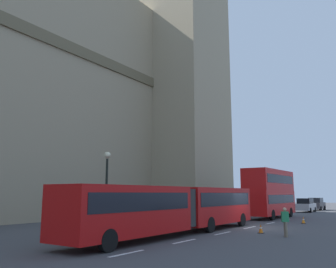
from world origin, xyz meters
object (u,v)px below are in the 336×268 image
articulated_bus (177,206)px  pedestrian_near_cones (285,221)px  traffic_cone_middle (303,220)px  sedan_lead (306,205)px  sedan_trailing (316,204)px  double_decker_bus (270,191)px  traffic_cone_west (261,229)px  street_lamp (106,185)px

articulated_bus → pedestrian_near_cones: bearing=-66.9°
articulated_bus → traffic_cone_middle: size_ratio=30.81×
sedan_lead → sedan_trailing: (6.88, 0.05, 0.00)m
double_decker_bus → traffic_cone_middle: bearing=-137.9°
double_decker_bus → articulated_bus: bearing=-180.0°
traffic_cone_west → street_lamp: (-5.34, 8.49, 2.77)m
articulated_bus → sedan_trailing: 39.01m
double_decker_bus → pedestrian_near_cones: bearing=-158.8°
sedan_trailing → street_lamp: 41.00m
sedan_trailing → street_lamp: street_lamp is taller
traffic_cone_middle → street_lamp: 17.25m
traffic_cone_middle → street_lamp: street_lamp is taller
traffic_cone_west → street_lamp: bearing=122.2°
articulated_bus → sedan_trailing: size_ratio=4.06×
articulated_bus → pedestrian_near_cones: (2.52, -5.90, -0.83)m
double_decker_bus → traffic_cone_west: size_ratio=16.23×
street_lamp → pedestrian_near_cones: size_ratio=3.12×
articulated_bus → traffic_cone_middle: 13.64m
double_decker_bus → street_lamp: bearing=166.9°
sedan_lead → traffic_cone_west: 28.74m
sedan_lead → traffic_cone_middle: 19.78m
sedan_lead → traffic_cone_middle: size_ratio=7.59×
sedan_lead → sedan_trailing: size_ratio=1.00×
articulated_bus → double_decker_bus: 17.72m
articulated_bus → double_decker_bus: (17.69, 0.00, 0.96)m
double_decker_bus → traffic_cone_west: 14.79m
double_decker_bus → pedestrian_near_cones: double_decker_bus is taller
double_decker_bus → sedan_lead: bearing=-0.4°
traffic_cone_west → street_lamp: 10.41m
traffic_cone_middle → traffic_cone_west: bearing=177.4°
traffic_cone_middle → double_decker_bus: bearing=42.1°
double_decker_bus → traffic_cone_middle: 6.99m
articulated_bus → sedan_trailing: articulated_bus is taller
traffic_cone_middle → pedestrian_near_cones: 10.44m
double_decker_bus → street_lamp: size_ratio=1.79×
sedan_trailing → pedestrian_near_cones: bearing=-170.9°
traffic_cone_west → street_lamp: street_lamp is taller
sedan_lead → street_lamp: (-33.81, 4.59, 2.14)m
double_decker_bus → street_lamp: 19.89m
double_decker_bus → sedan_lead: (14.43, -0.09, -1.79)m
sedan_trailing → traffic_cone_middle: size_ratio=7.59×
sedan_trailing → pedestrian_near_cones: sedan_trailing is taller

